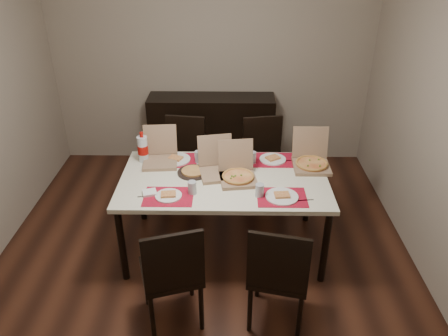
{
  "coord_description": "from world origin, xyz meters",
  "views": [
    {
      "loc": [
        0.22,
        -3.12,
        2.67
      ],
      "look_at": [
        0.17,
        0.15,
        0.85
      ],
      "focal_mm": 35.0,
      "sensor_mm": 36.0,
      "label": 1
    }
  ],
  "objects": [
    {
      "name": "chair_far_right",
      "position": [
        0.59,
        1.0,
        0.51
      ],
      "size": [
        0.48,
        0.48,
        0.93
      ],
      "color": "black",
      "rests_on": "ground"
    },
    {
      "name": "ground",
      "position": [
        0.0,
        0.0,
        -0.01
      ],
      "size": [
        3.8,
        4.0,
        0.02
      ],
      "primitive_type": "cube",
      "color": "#402013",
      "rests_on": "ground"
    },
    {
      "name": "setting_far_right",
      "position": [
        0.57,
        0.47,
        0.77
      ],
      "size": [
        0.47,
        0.3,
        0.11
      ],
      "color": "#AE0B25",
      "rests_on": "dining_table"
    },
    {
      "name": "pizza_box_right",
      "position": [
        0.96,
        0.38,
        0.8
      ],
      "size": [
        0.32,
        0.36,
        0.32
      ],
      "color": "#8A6A4F",
      "rests_on": "dining_table"
    },
    {
      "name": "chair_near_left",
      "position": [
        -0.18,
        -0.77,
        0.51
      ],
      "size": [
        0.52,
        0.52,
        0.93
      ],
      "color": "black",
      "rests_on": "ground"
    },
    {
      "name": "chair_far_left",
      "position": [
        -0.27,
        1.0,
        0.51
      ],
      "size": [
        0.47,
        0.47,
        0.93
      ],
      "color": "black",
      "rests_on": "ground"
    },
    {
      "name": "pizza_box_extra",
      "position": [
        0.11,
        0.24,
        0.81
      ],
      "size": [
        0.37,
        0.39,
        0.31
      ],
      "color": "#8A6A4F",
      "rests_on": "dining_table"
    },
    {
      "name": "dining_table",
      "position": [
        0.17,
        0.15,
        0.68
      ],
      "size": [
        1.8,
        1.0,
        0.75
      ],
      "color": "beige",
      "rests_on": "ground"
    },
    {
      "name": "napkin_loose",
      "position": [
        0.22,
        0.14,
        0.76
      ],
      "size": [
        0.15,
        0.16,
        0.02
      ],
      "primitive_type": "cube",
      "rotation": [
        0.0,
        0.0,
        1.07
      ],
      "color": "white",
      "rests_on": "dining_table"
    },
    {
      "name": "setting_near_right",
      "position": [
        0.6,
        -0.15,
        0.77
      ],
      "size": [
        0.47,
        0.3,
        0.11
      ],
      "color": "#AE0B25",
      "rests_on": "dining_table"
    },
    {
      "name": "soda_bottle",
      "position": [
        -0.58,
        0.46,
        0.87
      ],
      "size": [
        0.1,
        0.1,
        0.29
      ],
      "color": "silver",
      "rests_on": "dining_table"
    },
    {
      "name": "chair_near_right",
      "position": [
        0.58,
        -0.77,
        0.51
      ],
      "size": [
        0.5,
        0.5,
        0.93
      ],
      "color": "black",
      "rests_on": "ground"
    },
    {
      "name": "setting_near_left",
      "position": [
        -0.24,
        -0.14,
        0.77
      ],
      "size": [
        0.48,
        0.3,
        0.11
      ],
      "color": "#AE0B25",
      "rests_on": "dining_table"
    },
    {
      "name": "room_walls",
      "position": [
        0.0,
        0.43,
        1.73
      ],
      "size": [
        3.84,
        4.02,
        2.62
      ],
      "color": "gray",
      "rests_on": "ground"
    },
    {
      "name": "faina_plate",
      "position": [
        -0.1,
        0.23,
        0.76
      ],
      "size": [
        0.28,
        0.28,
        0.03
      ],
      "color": "black",
      "rests_on": "dining_table"
    },
    {
      "name": "pizza_box_center",
      "position": [
        0.29,
        0.14,
        0.8
      ],
      "size": [
        0.35,
        0.38,
        0.31
      ],
      "color": "#8A6A4F",
      "rests_on": "dining_table"
    },
    {
      "name": "sideboard",
      "position": [
        0.0,
        1.78,
        0.45
      ],
      "size": [
        1.5,
        0.4,
        0.9
      ],
      "primitive_type": "cube",
      "color": "black",
      "rests_on": "ground"
    },
    {
      "name": "dip_bowl",
      "position": [
        0.34,
        0.33,
        0.77
      ],
      "size": [
        0.16,
        0.16,
        0.03
      ],
      "primitive_type": "imported",
      "rotation": [
        0.0,
        0.0,
        -0.42
      ],
      "color": "white",
      "rests_on": "dining_table"
    },
    {
      "name": "setting_far_left",
      "position": [
        -0.25,
        0.47,
        0.77
      ],
      "size": [
        0.49,
        0.3,
        0.11
      ],
      "color": "#AE0B25",
      "rests_on": "dining_table"
    },
    {
      "name": "pizza_box_left",
      "position": [
        -0.42,
        0.45,
        0.81
      ],
      "size": [
        0.34,
        0.37,
        0.31
      ],
      "color": "#8A6A4F",
      "rests_on": "dining_table"
    }
  ]
}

